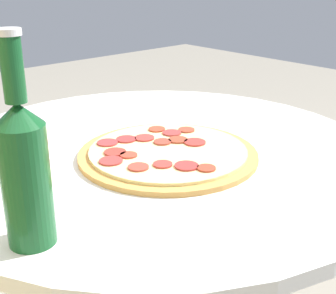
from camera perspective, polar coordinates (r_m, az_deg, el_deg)
name	(u,v)px	position (r m, az deg, el deg)	size (l,w,h in m)	color
table	(157,214)	(1.02, -1.37, -8.12)	(0.92, 0.92, 0.69)	silver
pizza	(167,153)	(0.91, -0.08, -0.70)	(0.35, 0.35, 0.02)	#C68E47
beer_bottle	(25,168)	(0.62, -17.09, -2.51)	(0.06, 0.06, 0.28)	#144C23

